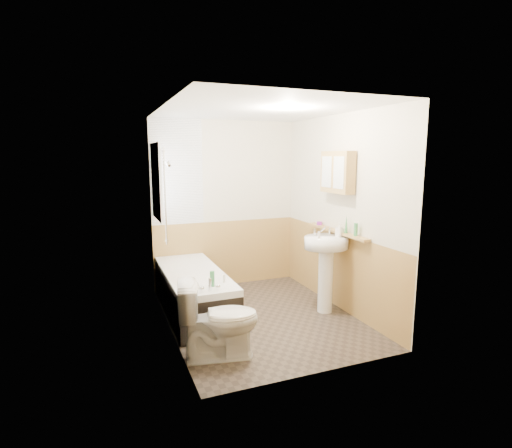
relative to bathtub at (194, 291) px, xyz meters
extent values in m
plane|color=#302822|center=(0.73, -0.47, -0.28)|extent=(2.80, 2.80, 0.00)
plane|color=white|center=(0.73, -0.47, 2.22)|extent=(2.80, 2.80, 0.00)
cube|color=beige|center=(0.73, 0.94, 0.97)|extent=(2.20, 0.02, 2.50)
cube|color=beige|center=(0.73, -1.88, 0.97)|extent=(2.20, 0.02, 2.50)
cube|color=beige|center=(-0.38, -0.47, 0.97)|extent=(0.02, 2.80, 2.50)
cube|color=beige|center=(1.84, -0.47, 0.97)|extent=(0.02, 2.80, 2.50)
cube|color=#B18A48|center=(1.82, -0.47, 0.22)|extent=(0.01, 2.80, 1.00)
cube|color=#B18A48|center=(0.73, -1.86, 0.22)|extent=(2.20, 0.01, 1.00)
cube|color=#B18A48|center=(0.73, 0.92, 0.22)|extent=(2.20, 0.01, 1.00)
cube|color=white|center=(-0.36, -0.47, 0.97)|extent=(0.01, 2.80, 2.50)
cube|color=white|center=(0.01, 0.92, 1.47)|extent=(0.75, 0.01, 1.50)
cube|color=white|center=(-0.34, 0.48, 1.37)|extent=(0.03, 0.79, 0.99)
cube|color=white|center=(-0.32, 0.48, 1.37)|extent=(0.01, 0.70, 0.90)
cube|color=white|center=(-0.32, 0.48, 1.37)|extent=(0.01, 0.04, 0.90)
cube|color=black|center=(0.00, 0.00, -0.05)|extent=(0.70, 1.82, 0.46)
cube|color=white|center=(0.00, 0.00, 0.22)|extent=(0.70, 1.82, 0.08)
cube|color=white|center=(0.00, 0.00, 0.21)|extent=(0.56, 1.68, 0.04)
cylinder|color=silver|center=(0.00, -0.81, 0.33)|extent=(0.04, 0.04, 0.14)
sphere|color=silver|center=(-0.09, -0.81, 0.30)|extent=(0.06, 0.06, 0.06)
sphere|color=silver|center=(0.09, -0.81, 0.30)|extent=(0.06, 0.06, 0.06)
cylinder|color=silver|center=(-0.32, -0.04, 1.22)|extent=(0.02, 0.02, 1.15)
cylinder|color=silver|center=(-0.32, -0.04, 0.69)|extent=(0.04, 0.04, 0.02)
cylinder|color=silver|center=(-0.32, -0.04, 1.74)|extent=(0.04, 0.04, 0.02)
cylinder|color=silver|center=(-0.27, -0.04, 1.60)|extent=(0.06, 0.08, 0.08)
imported|color=white|center=(-0.03, -1.24, 0.11)|extent=(0.86, 0.58, 0.78)
cylinder|color=white|center=(1.57, -0.60, 0.12)|extent=(0.19, 0.19, 0.80)
ellipsoid|color=white|center=(1.57, -0.60, 0.63)|extent=(0.58, 0.46, 0.15)
cylinder|color=silver|center=(1.46, -0.49, 0.75)|extent=(0.03, 0.03, 0.08)
cylinder|color=silver|center=(1.68, -0.49, 0.75)|extent=(0.03, 0.03, 0.08)
cylinder|color=silver|center=(1.57, -0.51, 0.78)|extent=(0.02, 0.11, 0.09)
cube|color=#B18A48|center=(1.77, -0.50, 0.74)|extent=(0.10, 1.29, 0.03)
cube|color=#B18A48|center=(1.75, -0.52, 1.50)|extent=(0.14, 0.58, 0.52)
cube|color=silver|center=(1.67, -0.66, 1.50)|extent=(0.01, 0.22, 0.39)
cube|color=silver|center=(1.67, -0.38, 1.50)|extent=(0.01, 0.22, 0.39)
cylinder|color=#388447|center=(1.77, -0.92, 0.83)|extent=(0.05, 0.05, 0.15)
cone|color=#388447|center=(1.77, -0.72, 0.87)|extent=(0.05, 0.05, 0.23)
cylinder|color=purple|center=(1.77, -0.08, 0.78)|extent=(0.08, 0.08, 0.05)
imported|color=silver|center=(1.71, -0.67, 0.74)|extent=(0.12, 0.18, 0.08)
cylinder|color=silver|center=(1.41, -0.67, 0.75)|extent=(0.04, 0.04, 0.09)
cube|color=#388447|center=(0.07, -0.67, 0.35)|extent=(0.06, 0.05, 0.18)
cylinder|color=silver|center=(-0.16, -0.76, 0.28)|extent=(0.08, 0.08, 0.05)
cylinder|color=silver|center=(0.23, -0.58, 0.30)|extent=(0.04, 0.04, 0.09)
camera|label=1|loc=(-1.06, -4.81, 1.69)|focal=28.00mm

